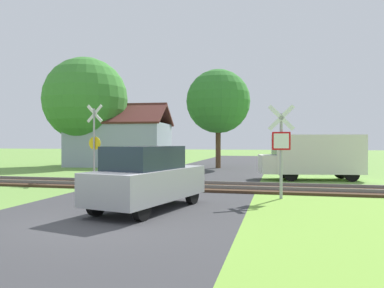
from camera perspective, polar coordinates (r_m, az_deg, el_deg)
ground_plane at (r=9.19m, az=-14.73°, el=-11.62°), size 160.00×160.00×0.00m
road_asphalt at (r=10.97m, az=-9.80°, el=-9.63°), size 6.72×80.00×0.01m
rail_track at (r=15.68m, az=-2.62°, el=-6.40°), size 60.00×2.60×0.22m
stop_sign_near at (r=12.76m, az=13.44°, el=-0.18°), size 0.88×0.15×3.14m
crossing_sign_far at (r=18.77m, az=-14.66°, el=0.81°), size 0.88×0.16×3.70m
house at (r=30.16m, az=-10.86°, el=0.19°), size 8.01×6.19×4.94m
tree_left at (r=30.24m, az=-15.91°, el=6.51°), size 6.48×6.48×8.39m
tree_center at (r=27.13m, az=4.01°, el=6.48°), size 4.59×4.59×7.10m
mail_truck at (r=19.55m, az=18.00°, el=-1.61°), size 5.14×2.63×2.24m
parked_car at (r=10.56m, az=-6.82°, el=-5.14°), size 2.53×4.27×1.78m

